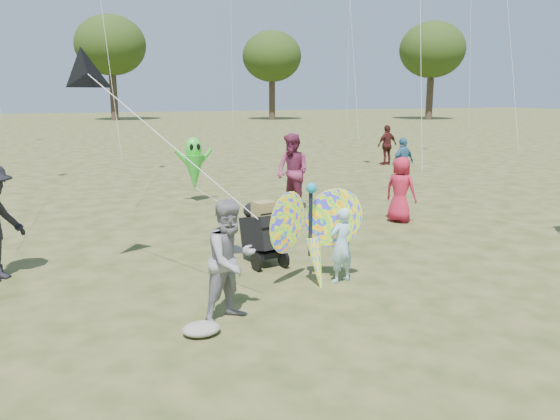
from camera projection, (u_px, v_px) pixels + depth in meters
The scene contains 13 objects.
ground at pixel (334, 310), 7.36m from camera, with size 160.00×160.00×0.00m, color #51592B.
child_girl at pixel (341, 245), 8.35m from camera, with size 0.43×0.28×1.17m, color #9FD0E1.
adult_man at pixel (231, 261), 6.91m from camera, with size 0.77×0.60×1.58m, color gray.
grey_bag at pixel (201, 329), 6.60m from camera, with size 0.47×0.38×0.15m, color gray.
crowd_a at pixel (401, 190), 12.26m from camera, with size 0.72×0.47×1.48m, color #AC1B31.
crowd_c at pixel (403, 162), 16.82m from camera, with size 0.90×0.37×1.53m, color teal.
crowd_e at pixel (293, 172), 13.52m from camera, with size 0.92×0.72×1.90m, color #7B294B.
crowd_h at pixel (387, 145), 22.01m from camera, with size 0.94×0.39×1.61m, color #461917.
jogging_stroller at pixel (262, 228), 9.30m from camera, with size 0.62×1.10×1.09m.
butterfly_kite at pixel (313, 234), 8.18m from camera, with size 1.74×0.75×1.78m.
delta_kite_rig at pixel (89, 75), 8.01m from camera, with size 2.32×2.57×2.29m.
alien_kite at pixel (194, 166), 14.40m from camera, with size 1.12×0.69×1.74m.
tree_line at pixel (140, 46), 48.14m from camera, with size 91.78×33.60×10.79m.
Camera 1 is at (-3.22, -6.15, 2.87)m, focal length 35.00 mm.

